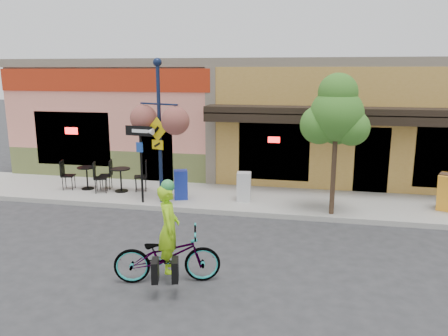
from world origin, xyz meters
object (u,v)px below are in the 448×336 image
cyclist_rider (169,241)px  newspaper_box_blue (181,185)px  street_tree (335,145)px  one_way_sign (141,165)px  bicycle (167,256)px  newspaper_box_grey (244,187)px  building (255,114)px  lamp_post (160,132)px

cyclist_rider → newspaper_box_blue: 5.23m
cyclist_rider → street_tree: bearing=-51.4°
one_way_sign → street_tree: size_ratio=0.60×
bicycle → street_tree: street_tree is taller
cyclist_rider → newspaper_box_grey: (0.64, 5.22, -0.26)m
cyclist_rider → newspaper_box_blue: size_ratio=1.89×
bicycle → street_tree: bearing=-51.8°
building → lamp_post: size_ratio=4.23×
street_tree → bicycle: bearing=-126.2°
lamp_post → street_tree: lamp_post is taller
street_tree → newspaper_box_blue: bearing=173.1°
bicycle → cyclist_rider: (0.05, 0.00, 0.31)m
building → lamp_post: bearing=-106.9°
lamp_post → street_tree: bearing=18.0°
bicycle → lamp_post: bearing=5.2°
lamp_post → bicycle: bearing=-49.6°
one_way_sign → newspaper_box_grey: bearing=23.5°
lamp_post → newspaper_box_grey: bearing=32.8°
building → newspaper_box_blue: building is taller
newspaper_box_grey → street_tree: 3.10m
cyclist_rider → lamp_post: lamp_post is taller
bicycle → one_way_sign: size_ratio=0.89×
newspaper_box_blue → newspaper_box_grey: newspaper_box_blue is taller
newspaper_box_grey → lamp_post: bearing=-171.9°
cyclist_rider → one_way_sign: (-2.36, 4.46, 0.46)m
bicycle → newspaper_box_grey: (0.69, 5.22, 0.05)m
bicycle → cyclist_rider: cyclist_rider is taller
building → newspaper_box_blue: bearing=-103.7°
newspaper_box_grey → one_way_sign: bearing=-170.9°
building → cyclist_rider: 11.26m
building → newspaper_box_grey: size_ratio=20.27×
cyclist_rider → one_way_sign: 5.07m
building → lamp_post: 6.82m
lamp_post → street_tree: 5.07m
lamp_post → street_tree: (5.06, -0.14, -0.19)m
building → one_way_sign: 7.23m
street_tree → cyclist_rider: bearing=-125.8°
building → newspaper_box_grey: bearing=-85.4°
one_way_sign → cyclist_rider: bearing=-52.9°
newspaper_box_grey → cyclist_rider: bearing=-102.2°
building → street_tree: size_ratio=4.63×
one_way_sign → street_tree: (5.60, 0.04, 0.79)m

